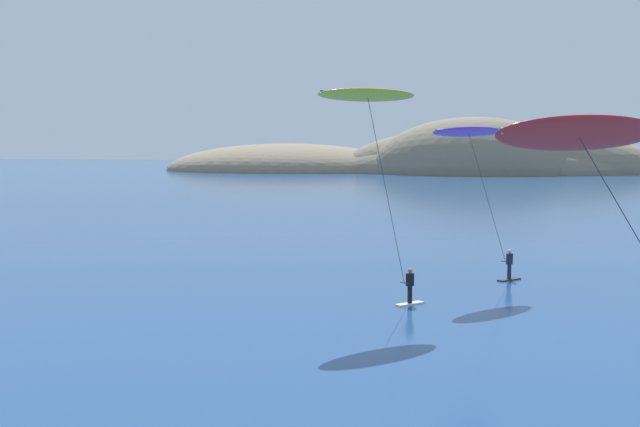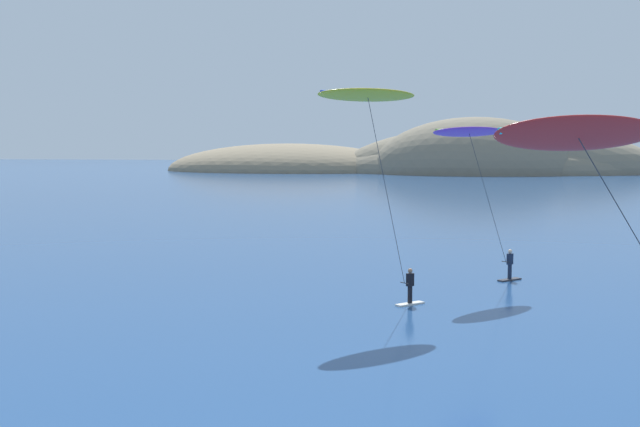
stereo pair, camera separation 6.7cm
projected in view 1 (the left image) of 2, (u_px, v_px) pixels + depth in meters
name	position (u px, v px, depth m)	size (l,w,h in m)	color
headland_island	(446.00, 173.00, 190.77)	(120.25, 43.58, 26.12)	#7A705B
kitesurfer_purple	(473.00, 144.00, 41.11)	(5.31, 5.75, 8.41)	#2D2D33
kitesurfer_red	(595.00, 160.00, 19.21)	(7.54, 4.35, 8.30)	#2D2D33
kitesurfer_yellow	(371.00, 111.00, 35.15)	(4.93, 4.88, 9.94)	silver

